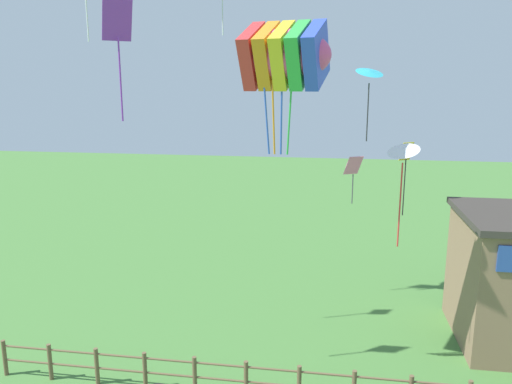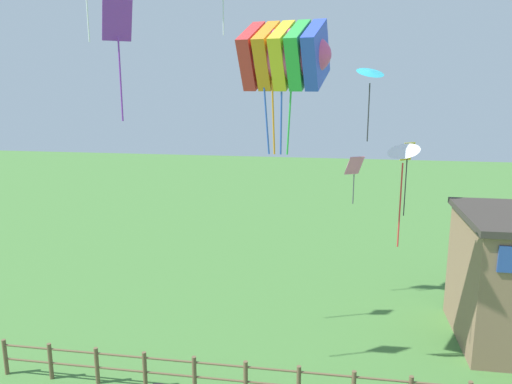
% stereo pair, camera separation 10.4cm
% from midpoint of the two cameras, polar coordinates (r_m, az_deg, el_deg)
% --- Properties ---
extents(wooden_fence, '(16.71, 0.14, 1.27)m').
position_cam_midpoint_polar(wooden_fence, '(16.61, -1.34, -20.47)').
color(wooden_fence, brown).
rests_on(wooden_fence, ground_plane).
extents(kite_rainbow_parafoil, '(3.18, 2.58, 3.99)m').
position_cam_midpoint_polar(kite_rainbow_parafoil, '(15.36, 3.08, 15.30)').
color(kite_rainbow_parafoil, '#E54C8C').
extents(kite_yellow_diamond, '(0.65, 0.56, 3.31)m').
position_cam_midpoint_polar(kite_yellow_diamond, '(22.97, 16.60, 2.93)').
color(kite_yellow_diamond, yellow).
extents(kite_cyan_delta, '(1.44, 1.42, 2.93)m').
position_cam_midpoint_polar(kite_cyan_delta, '(20.28, 12.70, 13.02)').
color(kite_cyan_delta, '#2DB2C6').
extents(kite_pink_diamond, '(0.87, 0.79, 2.15)m').
position_cam_midpoint_polar(kite_pink_diamond, '(22.36, 10.92, 2.49)').
color(kite_pink_diamond, pink).
extents(kite_purple_streamer, '(0.91, 0.83, 3.43)m').
position_cam_midpoint_polar(kite_purple_streamer, '(15.60, -15.69, 16.96)').
color(kite_purple_streamer, purple).
extents(kite_white_delta, '(1.37, 1.36, 3.36)m').
position_cam_midpoint_polar(kite_white_delta, '(16.17, 16.29, 4.14)').
color(kite_white_delta, white).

